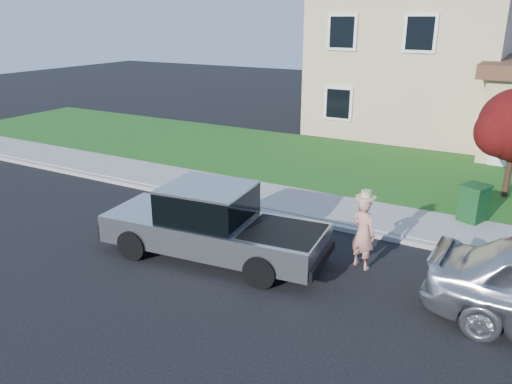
{
  "coord_description": "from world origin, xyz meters",
  "views": [
    {
      "loc": [
        5.38,
        -8.51,
        5.22
      ],
      "look_at": [
        -0.19,
        1.43,
        1.2
      ],
      "focal_mm": 35.0,
      "sensor_mm": 36.0,
      "label": 1
    }
  ],
  "objects": [
    {
      "name": "ground",
      "position": [
        0.0,
        0.0,
        0.0
      ],
      "size": [
        80.0,
        80.0,
        0.0
      ],
      "primitive_type": "plane",
      "color": "black",
      "rests_on": "ground"
    },
    {
      "name": "curb",
      "position": [
        1.0,
        2.9,
        0.06
      ],
      "size": [
        40.0,
        0.2,
        0.12
      ],
      "primitive_type": "cube",
      "color": "gray",
      "rests_on": "ground"
    },
    {
      "name": "sidewalk",
      "position": [
        1.0,
        4.0,
        0.07
      ],
      "size": [
        40.0,
        2.0,
        0.15
      ],
      "primitive_type": "cube",
      "color": "gray",
      "rests_on": "ground"
    },
    {
      "name": "lawn",
      "position": [
        1.0,
        8.5,
        0.05
      ],
      "size": [
        40.0,
        7.0,
        0.1
      ],
      "primitive_type": "cube",
      "color": "#164C15",
      "rests_on": "ground"
    },
    {
      "name": "house",
      "position": [
        1.31,
        16.38,
        3.17
      ],
      "size": [
        14.0,
        11.3,
        6.85
      ],
      "color": "tan",
      "rests_on": "ground"
    },
    {
      "name": "pickup_truck",
      "position": [
        -0.52,
        0.03,
        0.79
      ],
      "size": [
        5.32,
        2.26,
        1.7
      ],
      "rotation": [
        0.0,
        0.0,
        0.1
      ],
      "color": "black",
      "rests_on": "ground"
    },
    {
      "name": "woman",
      "position": [
        2.59,
        1.2,
        0.84
      ],
      "size": [
        0.69,
        0.57,
        1.78
      ],
      "rotation": [
        0.0,
        0.0,
        2.78
      ],
      "color": "tan",
      "rests_on": "ground"
    },
    {
      "name": "trash_bin",
      "position": [
        4.4,
        4.85,
        0.64
      ],
      "size": [
        0.81,
        0.86,
        0.97
      ],
      "rotation": [
        0.0,
        0.0,
        -0.39
      ],
      "color": "#103A17",
      "rests_on": "sidewalk"
    }
  ]
}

